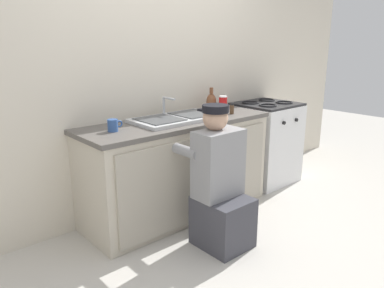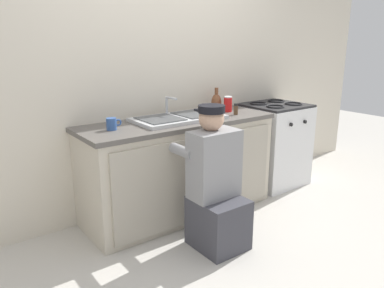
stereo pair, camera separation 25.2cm
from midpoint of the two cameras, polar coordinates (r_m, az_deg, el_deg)
ground_plane at (r=3.38m, az=3.21°, el=-11.99°), size 12.00×12.00×0.00m
back_wall at (r=3.53m, az=-3.33°, el=10.47°), size 6.00×0.10×2.50m
counter_cabinet at (r=3.42m, az=0.21°, el=-3.92°), size 1.76×0.62×0.84m
countertop at (r=3.31m, az=0.12°, el=3.34°), size 1.80×0.62×0.04m
sink_double_basin at (r=3.30m, az=0.10°, el=4.01°), size 0.80×0.44×0.19m
stove_range at (r=4.27m, az=13.95°, el=0.00°), size 0.64×0.62×0.91m
plumber_person at (r=2.89m, az=6.11°, el=-6.98°), size 0.42×0.61×1.10m
coffee_mug at (r=2.97m, az=-9.76°, el=3.01°), size 0.13×0.08×0.09m
spice_bottle_pepper at (r=3.57m, az=8.72°, el=5.23°), size 0.04×0.04×0.10m
soda_cup_red at (r=3.71m, az=7.45°, el=6.04°), size 0.08×0.08×0.15m
vase_decorative at (r=3.73m, az=5.67°, el=6.38°), size 0.10×0.10×0.23m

